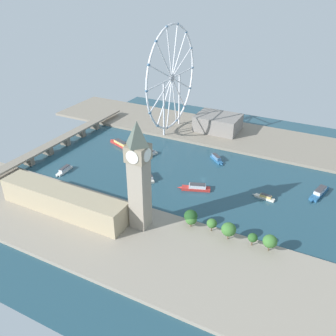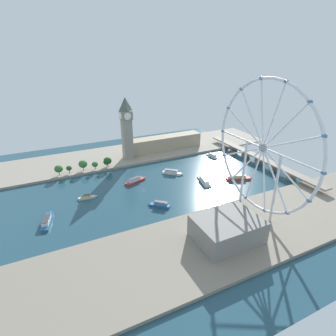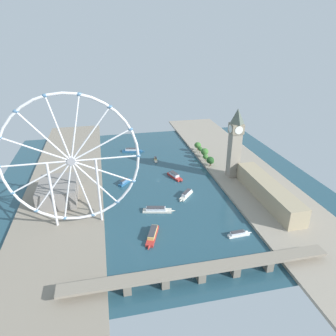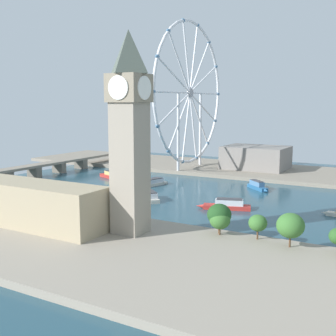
{
  "view_description": "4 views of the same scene",
  "coord_description": "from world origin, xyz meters",
  "px_view_note": "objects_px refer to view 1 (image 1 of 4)",
  "views": [
    {
      "loc": [
        -294.16,
        -112.17,
        182.38
      ],
      "look_at": [
        -5.96,
        36.57,
        6.04
      ],
      "focal_mm": 38.58,
      "sensor_mm": 36.0,
      "label": 1
    },
    {
      "loc": [
        271.02,
        -100.15,
        154.49
      ],
      "look_at": [
        -13.45,
        39.27,
        14.95
      ],
      "focal_mm": 29.45,
      "sensor_mm": 36.0,
      "label": 2
    },
    {
      "loc": [
        64.05,
        353.81,
        179.26
      ],
      "look_at": [
        -15.3,
        -10.23,
        10.74
      ],
      "focal_mm": 32.89,
      "sensor_mm": 36.0,
      "label": 3
    },
    {
      "loc": [
        -254.89,
        -97.0,
        61.48
      ],
      "look_at": [
        -15.43,
        41.71,
        20.02
      ],
      "focal_mm": 46.98,
      "sensor_mm": 36.0,
      "label": 4
    }
  ],
  "objects_px": {
    "tour_boat_0": "(146,155)",
    "tour_boat_1": "(319,192)",
    "tour_boat_4": "(196,187)",
    "tour_boat_7": "(120,144)",
    "river_bridge": "(65,139)",
    "tour_boat_5": "(64,170)",
    "parliament_block": "(63,201)",
    "ferris_wheel": "(172,78)",
    "riverside_hall": "(218,123)",
    "clock_tower": "(139,175)",
    "tour_boat_2": "(148,176)",
    "tour_boat_3": "(264,197)",
    "tour_boat_6": "(217,159)"
  },
  "relations": [
    {
      "from": "tour_boat_1",
      "to": "clock_tower",
      "type": "bearing_deg",
      "value": -31.56
    },
    {
      "from": "ferris_wheel",
      "to": "parliament_block",
      "type": "bearing_deg",
      "value": -179.6
    },
    {
      "from": "ferris_wheel",
      "to": "river_bridge",
      "type": "xyz_separation_m",
      "value": [
        -95.3,
        95.18,
        -61.45
      ]
    },
    {
      "from": "tour_boat_0",
      "to": "tour_boat_7",
      "type": "xyz_separation_m",
      "value": [
        12.2,
        43.02,
        0.37
      ]
    },
    {
      "from": "tour_boat_0",
      "to": "tour_boat_2",
      "type": "bearing_deg",
      "value": 45.05
    },
    {
      "from": "tour_boat_4",
      "to": "tour_boat_7",
      "type": "distance_m",
      "value": 130.19
    },
    {
      "from": "tour_boat_2",
      "to": "tour_boat_5",
      "type": "xyz_separation_m",
      "value": [
        -28.72,
        83.41,
        -0.47
      ]
    },
    {
      "from": "tour_boat_3",
      "to": "parliament_block",
      "type": "bearing_deg",
      "value": 41.07
    },
    {
      "from": "clock_tower",
      "to": "tour_boat_2",
      "type": "height_order",
      "value": "clock_tower"
    },
    {
      "from": "tour_boat_3",
      "to": "tour_boat_7",
      "type": "height_order",
      "value": "tour_boat_7"
    },
    {
      "from": "tour_boat_3",
      "to": "tour_boat_6",
      "type": "height_order",
      "value": "tour_boat_6"
    },
    {
      "from": "river_bridge",
      "to": "tour_boat_7",
      "type": "xyz_separation_m",
      "value": [
        27.79,
        -60.27,
        -5.08
      ]
    },
    {
      "from": "parliament_block",
      "to": "tour_boat_1",
      "type": "relative_size",
      "value": 3.3
    },
    {
      "from": "clock_tower",
      "to": "parliament_block",
      "type": "height_order",
      "value": "clock_tower"
    },
    {
      "from": "riverside_hall",
      "to": "tour_boat_0",
      "type": "xyz_separation_m",
      "value": [
        -104.5,
        45.5,
        -10.7
      ]
    },
    {
      "from": "clock_tower",
      "to": "tour_boat_6",
      "type": "distance_m",
      "value": 147.63
    },
    {
      "from": "ferris_wheel",
      "to": "riverside_hall",
      "type": "distance_m",
      "value": 81.53
    },
    {
      "from": "tour_boat_7",
      "to": "tour_boat_0",
      "type": "bearing_deg",
      "value": -175.27
    },
    {
      "from": "river_bridge",
      "to": "tour_boat_5",
      "type": "distance_m",
      "value": 69.35
    },
    {
      "from": "river_bridge",
      "to": "tour_boat_5",
      "type": "relative_size",
      "value": 8.52
    },
    {
      "from": "clock_tower",
      "to": "tour_boat_3",
      "type": "distance_m",
      "value": 127.1
    },
    {
      "from": "ferris_wheel",
      "to": "river_bridge",
      "type": "bearing_deg",
      "value": 135.03
    },
    {
      "from": "riverside_hall",
      "to": "tour_boat_2",
      "type": "relative_size",
      "value": 2.19
    },
    {
      "from": "clock_tower",
      "to": "river_bridge",
      "type": "distance_m",
      "value": 194.8
    },
    {
      "from": "clock_tower",
      "to": "tour_boat_3",
      "type": "relative_size",
      "value": 4.13
    },
    {
      "from": "tour_boat_7",
      "to": "ferris_wheel",
      "type": "bearing_deg",
      "value": -96.78
    },
    {
      "from": "tour_boat_2",
      "to": "tour_boat_5",
      "type": "height_order",
      "value": "tour_boat_2"
    },
    {
      "from": "tour_boat_5",
      "to": "tour_boat_7",
      "type": "relative_size",
      "value": 0.7
    },
    {
      "from": "tour_boat_1",
      "to": "tour_boat_2",
      "type": "height_order",
      "value": "tour_boat_2"
    },
    {
      "from": "tour_boat_2",
      "to": "tour_boat_7",
      "type": "bearing_deg",
      "value": 4.42
    },
    {
      "from": "tour_boat_5",
      "to": "ferris_wheel",
      "type": "bearing_deg",
      "value": 157.2
    },
    {
      "from": "tour_boat_1",
      "to": "tour_boat_6",
      "type": "bearing_deg",
      "value": -86.69
    },
    {
      "from": "tour_boat_0",
      "to": "tour_boat_6",
      "type": "bearing_deg",
      "value": 123.29
    },
    {
      "from": "tour_boat_0",
      "to": "tour_boat_3",
      "type": "bearing_deg",
      "value": 93.09
    },
    {
      "from": "tour_boat_0",
      "to": "tour_boat_1",
      "type": "xyz_separation_m",
      "value": [
        6.69,
        -182.38,
        0.18
      ]
    },
    {
      "from": "riverside_hall",
      "to": "tour_boat_5",
      "type": "height_order",
      "value": "riverside_hall"
    },
    {
      "from": "ferris_wheel",
      "to": "clock_tower",
      "type": "bearing_deg",
      "value": -160.21
    },
    {
      "from": "tour_boat_6",
      "to": "tour_boat_0",
      "type": "bearing_deg",
      "value": -117.42
    },
    {
      "from": "clock_tower",
      "to": "river_bridge",
      "type": "height_order",
      "value": "clock_tower"
    },
    {
      "from": "parliament_block",
      "to": "tour_boat_5",
      "type": "xyz_separation_m",
      "value": [
        57.67,
        51.77,
        -11.29
      ]
    },
    {
      "from": "parliament_block",
      "to": "ferris_wheel",
      "type": "height_order",
      "value": "ferris_wheel"
    },
    {
      "from": "clock_tower",
      "to": "tour_boat_3",
      "type": "height_order",
      "value": "clock_tower"
    },
    {
      "from": "parliament_block",
      "to": "riverside_hall",
      "type": "relative_size",
      "value": 2.19
    },
    {
      "from": "tour_boat_3",
      "to": "tour_boat_5",
      "type": "xyz_separation_m",
      "value": [
        -44.61,
        197.3,
        0.24
      ]
    },
    {
      "from": "ferris_wheel",
      "to": "tour_boat_0",
      "type": "xyz_separation_m",
      "value": [
        -79.71,
        -8.11,
        -66.9
      ]
    },
    {
      "from": "tour_boat_0",
      "to": "tour_boat_3",
      "type": "relative_size",
      "value": 1.68
    },
    {
      "from": "clock_tower",
      "to": "tour_boat_7",
      "type": "bearing_deg",
      "value": 39.93
    },
    {
      "from": "riverside_hall",
      "to": "tour_boat_4",
      "type": "relative_size",
      "value": 1.72
    },
    {
      "from": "ferris_wheel",
      "to": "tour_boat_6",
      "type": "height_order",
      "value": "ferris_wheel"
    },
    {
      "from": "tour_boat_3",
      "to": "tour_boat_2",
      "type": "bearing_deg",
      "value": 13.91
    }
  ]
}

